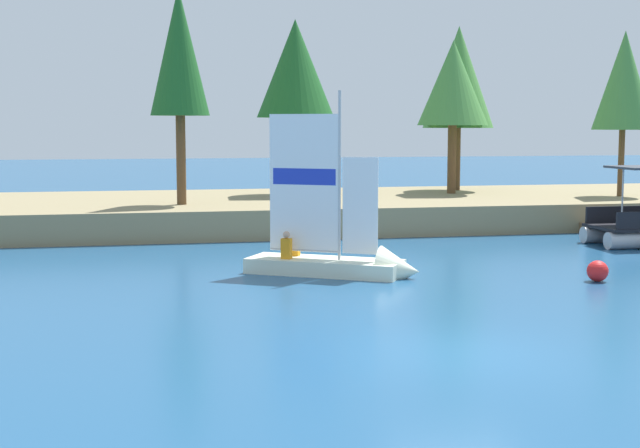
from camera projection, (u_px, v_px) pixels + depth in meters
ground_plane at (459, 353)px, 16.82m from camera, size 200.00×200.00×0.00m
shore_bank at (276, 211)px, 38.59m from camera, size 80.00×11.20×1.13m
shoreline_tree_left at (179, 53)px, 34.69m from camera, size 2.30×2.30×8.41m
shoreline_tree_midleft at (295, 69)px, 39.77m from camera, size 3.45×3.45×7.75m
shoreline_tree_centre at (453, 84)px, 40.54m from camera, size 3.19×3.19×6.91m
shoreline_tree_midright at (459, 78)px, 42.44m from camera, size 3.35×3.35×7.74m
shoreline_tree_right at (624, 81)px, 38.91m from camera, size 2.64×2.64×7.16m
wooden_dock at (631, 235)px, 33.09m from camera, size 1.54×6.10×0.41m
sailboat at (351, 262)px, 25.42m from camera, size 5.00×3.79×5.66m
channel_buoy at (598, 271)px, 24.44m from camera, size 0.58×0.58×0.58m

